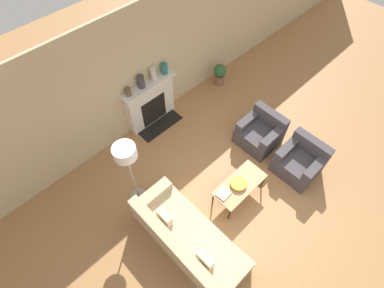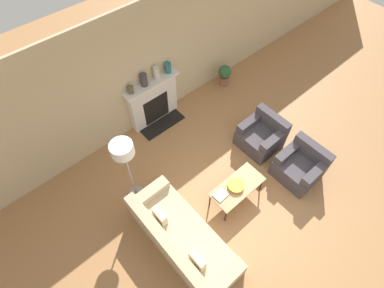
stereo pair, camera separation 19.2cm
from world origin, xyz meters
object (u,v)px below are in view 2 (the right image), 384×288
Objects in this scene: fireplace at (154,102)px; mantel_vase_center_left at (144,80)px; mantel_vase_center_right at (156,73)px; couch at (182,239)px; book at (220,195)px; bowl at (236,186)px; mantel_vase_left at (131,90)px; mantel_vase_right at (168,68)px; armchair_far at (262,136)px; potted_plant at (225,74)px; armchair_near at (300,166)px; coffee_table at (237,187)px; floor_lamp at (124,155)px.

fireplace is 4.56× the size of mantel_vase_center_left.
couch is at bearing -120.94° from mantel_vase_center_right.
fireplace is at bearing 77.20° from book.
mantel_vase_center_left reaches higher than bowl.
mantel_vase_left is 0.56× the size of mantel_vase_center_right.
mantel_vase_right is at bearing 67.45° from book.
mantel_vase_center_right is at bearing 180.00° from mantel_vase_right.
bowl is 1.04× the size of mantel_vase_center_right.
couch is 13.04× the size of mantel_vase_left.
mantel_vase_center_right is (1.68, 2.80, 1.04)m from couch.
mantel_vase_center_right reaches higher than fireplace.
armchair_far is at bearing 21.20° from bowl.
bowl is 2.88m from mantel_vase_center_left.
armchair_near is at bearing -104.54° from potted_plant.
coffee_table is 2.96m from mantel_vase_right.
fireplace is at bearing -28.25° from couch.
armchair_far is 2.66× the size of bowl.
mantel_vase_center_left is (0.34, 0.00, 0.06)m from mantel_vase_left.
armchair_near is 3.12m from potted_plant.
floor_lamp is at bearing 127.15° from book.
fireplace is 0.60× the size of couch.
bowl is 0.54× the size of potted_plant.
book is 2.84m from mantel_vase_center_left.
floor_lamp reaches higher than coffee_table.
mantel_vase_left is 0.67m from mantel_vase_center_right.
potted_plant is at bearing 40.49° from book.
armchair_near is at bearing -65.67° from mantel_vase_center_left.
mantel_vase_right reaches higher than mantel_vase_left.
armchair_near reaches higher than book.
armchair_far is 1.85m from book.
mantel_vase_center_left is at bearing -146.24° from armchair_far.
armchair_far is at bearing -62.55° from mantel_vase_center_right.
floor_lamp is (-1.48, 1.37, 1.03)m from coffee_table.
mantel_vase_center_left is (-1.47, 3.26, 1.01)m from armchair_near.
fireplace is at bearing -5.53° from mantel_vase_center_left.
book is at bearing -109.24° from mantel_vase_right.
mantel_vase_center_left is (-0.05, 2.76, 0.82)m from bowl.
fireplace is 2.26m from floor_lamp.
couch is 7.31× the size of mantel_vase_center_right.
book is at bearing -96.38° from mantel_vase_center_left.
book is 3.54m from potted_plant.
coffee_table is 3.74× the size of mantel_vase_center_left.
armchair_far is (1.33, -2.19, -0.27)m from fireplace.
mantel_vase_right is at bearing -159.27° from armchair_far.
mantel_vase_left is at bearing 53.14° from floor_lamp.
armchair_near is at bearing -19.21° from coffee_table.
mantel_vase_center_right is at bearing 39.18° from floor_lamp.
mantel_vase_center_left is 0.50× the size of potted_plant.
mantel_vase_center_left reaches higher than coffee_table.
couch is 7.60× the size of mantel_vase_center_left.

